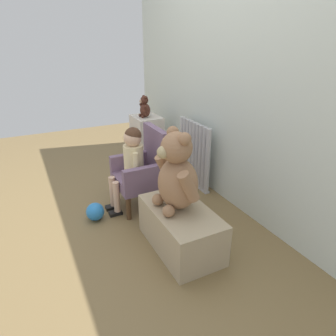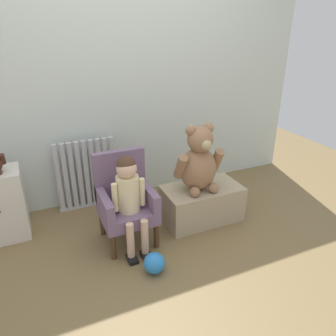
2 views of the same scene
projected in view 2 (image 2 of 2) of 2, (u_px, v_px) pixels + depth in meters
ground_plane at (172, 264)px, 2.39m from camera, size 6.00×6.00×0.00m
back_wall at (117, 73)px, 2.90m from camera, size 3.80×0.05×2.40m
radiator at (87, 175)px, 3.01m from camera, size 0.56×0.05×0.66m
small_dresser at (0, 205)px, 2.59m from camera, size 0.37×0.32×0.58m
child_armchair at (125, 200)px, 2.55m from camera, size 0.41×0.40×0.72m
child_figure at (129, 190)px, 2.40m from camera, size 0.25×0.35×0.74m
low_bench at (201, 203)px, 2.88m from camera, size 0.67×0.38×0.31m
large_teddy_bear at (199, 162)px, 2.68m from camera, size 0.41×0.29×0.57m
toy_ball at (154, 263)px, 2.29m from camera, size 0.15×0.15×0.15m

